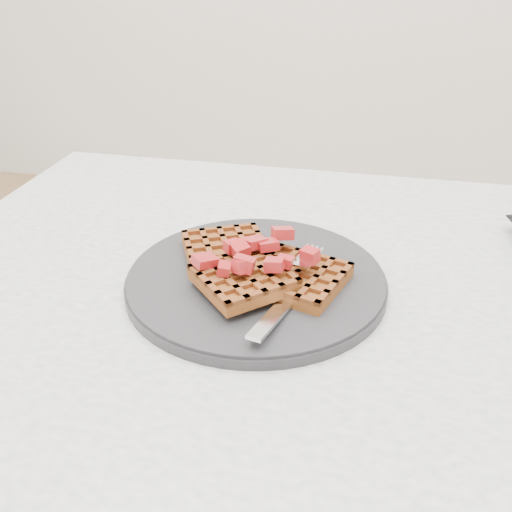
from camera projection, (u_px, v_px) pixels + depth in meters
The scene contains 5 objects.
table at pixel (384, 385), 0.69m from camera, with size 1.20×0.80×0.75m.
plate at pixel (256, 280), 0.66m from camera, with size 0.30×0.30×0.02m, color #252528.
waffles at pixel (255, 267), 0.65m from camera, with size 0.22×0.20×0.03m.
strawberry_pile at pixel (256, 245), 0.64m from camera, with size 0.15×0.15×0.02m, color #8C0105, non-canonical shape.
fork at pixel (291, 292), 0.61m from camera, with size 0.02×0.18×0.02m, color silver, non-canonical shape.
Camera 1 is at (-0.04, -0.54, 1.11)m, focal length 40.00 mm.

